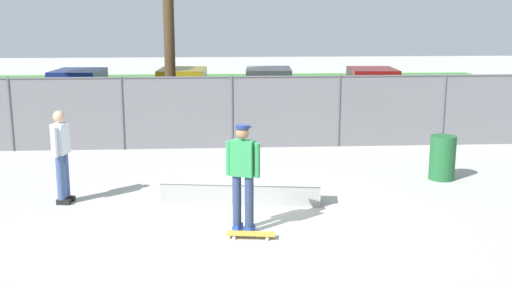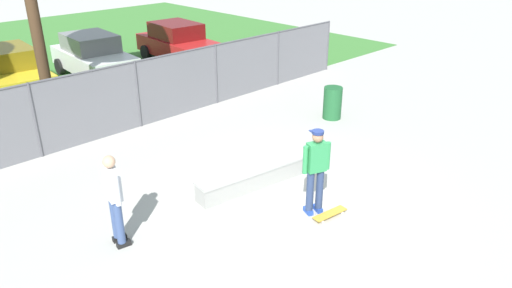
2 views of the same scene
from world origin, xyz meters
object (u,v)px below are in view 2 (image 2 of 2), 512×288
Objects in this scene: skateboard at (330,214)px; car_white at (93,56)px; skateboarder at (316,168)px; car_red at (178,43)px; bystander at (114,197)px; concrete_ledge at (259,175)px; car_yellow at (10,72)px; trash_bin at (332,103)px.

car_white is at bearing 83.83° from skateboard.
skateboard is at bearing -71.56° from skateboarder.
bystander is at bearing -130.77° from car_red.
concrete_ledge is 10.64m from car_yellow.
car_red is (5.07, 12.13, 0.77)m from skateboard.
concrete_ledge is 3.23× the size of trash_bin.
skateboarder is 0.43× the size of car_red.
car_red is 2.37× the size of bystander.
trash_bin is (-0.62, -8.75, -0.35)m from car_red.
car_white reaches higher than trash_bin.
concrete_ledge is 10.65m from car_white.
car_red is 4.38× the size of trash_bin.
skateboarder is at bearing -28.18° from bystander.
trash_bin is at bearing -55.73° from car_yellow.
bystander is at bearing -171.34° from trash_bin.
car_yellow is (-1.74, 12.45, 0.77)m from skateboard.
bystander reaches higher than trash_bin.
car_red is at bearing 67.33° from skateboard.
concrete_ledge is 1.72× the size of skateboarder.
bystander reaches higher than car_yellow.
car_yellow reaches higher than trash_bin.
car_yellow is 10.99m from trash_bin.
car_yellow is 2.37× the size of bystander.
skateboarder reaches higher than skateboard.
bystander reaches higher than car_white.
car_yellow is 6.82m from car_red.
car_red is at bearing -2.75° from car_yellow.
bystander is at bearing -99.83° from car_yellow.
skateboard is (0.11, -0.34, -0.96)m from skateboarder.
concrete_ledge is 0.74× the size of car_white.
car_yellow is at bearing -179.21° from car_white.
skateboarder is 3.87m from bystander.
car_white is 1.00× the size of car_red.
concrete_ledge is 11.42m from car_red.
trash_bin is at bearing 33.74° from skateboarder.
car_red reaches higher than concrete_ledge.
car_red is (5.16, 10.17, 0.60)m from concrete_ledge.
concrete_ledge is at bearing -3.41° from bystander.
concrete_ledge is 1.81m from skateboarder.
concrete_ledge is 4.76m from trash_bin.
car_red is at bearing 66.29° from skateboarder.
bystander is at bearing 148.45° from skateboard.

